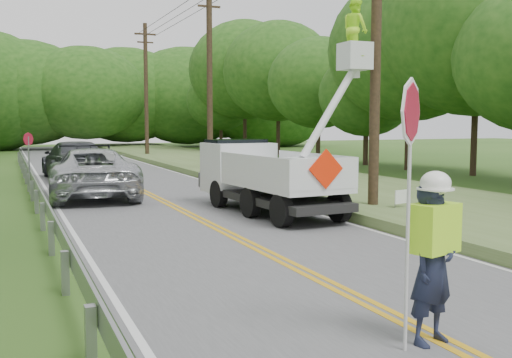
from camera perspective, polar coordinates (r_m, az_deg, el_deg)
name	(u,v)px	position (r m, az deg, el deg)	size (l,w,h in m)	color
ground	(447,344)	(7.90, 17.83, -14.86)	(140.00, 140.00, 0.00)	#2E531A
road	(164,202)	(20.35, -8.81, -2.18)	(7.20, 96.00, 0.03)	#545356
guardrail	(36,188)	(20.61, -20.36, -0.84)	(0.18, 48.00, 0.77)	gray
utility_poles	(264,59)	(24.79, 0.74, 11.44)	(1.60, 43.30, 10.00)	black
tall_grass_verge	(345,189)	(23.10, 8.53, -0.91)	(7.00, 96.00, 0.30)	#4E6631
treeline_right	(362,62)	(37.76, 10.15, 11.04)	(12.04, 53.53, 11.74)	#332319
treeline_horizon	(56,93)	(62.02, -18.67, 7.81)	(58.01, 14.95, 11.95)	#1B4712
flagger	(433,252)	(7.51, 16.62, -6.70)	(1.17, 0.65, 3.20)	#191E33
bucket_truck	(265,164)	(18.13, 0.87, 1.47)	(3.63, 6.24, 6.11)	black
suv_silver	(92,173)	(21.99, -15.45, 0.59)	(2.92, 6.33, 1.76)	#B7BABF
suv_darkgrey	(74,160)	(29.24, -17.05, 1.75)	(2.51, 6.17, 1.79)	#33363A
stop_sign_permanent	(29,154)	(23.50, -20.98, 2.24)	(0.38, 0.36, 2.32)	gray
yard_sign	(402,198)	(17.28, 13.81, -1.76)	(0.54, 0.16, 0.80)	white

